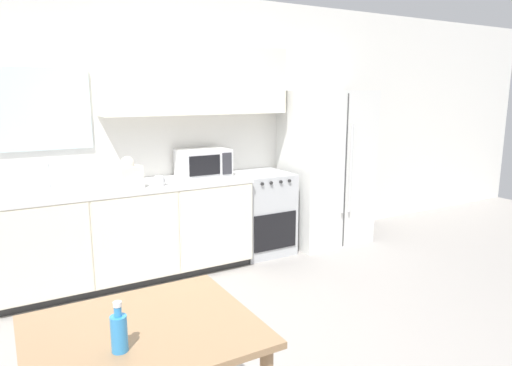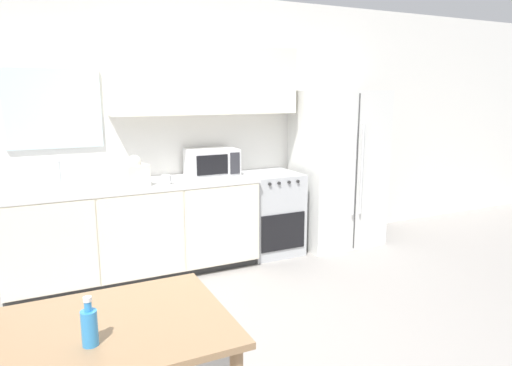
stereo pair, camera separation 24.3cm
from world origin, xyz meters
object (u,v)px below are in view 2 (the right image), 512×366
oven_range (270,213)px  coffee_mug (166,180)px  refrigerator (338,169)px  microwave (212,162)px  drink_bottle (89,326)px  dining_table (119,350)px

oven_range → coffee_mug: size_ratio=7.91×
oven_range → refrigerator: refrigerator is taller
microwave → drink_bottle: size_ratio=2.47×
microwave → dining_table: bearing=-118.8°
oven_range → coffee_mug: bearing=-170.4°
microwave → dining_table: (-1.35, -2.46, -0.40)m
coffee_mug → refrigerator: bearing=4.4°
refrigerator → dining_table: bearing=-140.5°
coffee_mug → dining_table: size_ratio=0.12×
refrigerator → microwave: size_ratio=3.48×
oven_range → dining_table: (-1.98, -2.38, 0.19)m
dining_table → microwave: bearing=61.2°
oven_range → drink_bottle: 3.29m
coffee_mug → drink_bottle: 2.48m
microwave → drink_bottle: 2.99m
microwave → oven_range: bearing=-7.8°
drink_bottle → dining_table: bearing=46.1°
refrigerator → drink_bottle: bearing=-140.2°
dining_table → oven_range: bearing=50.2°
microwave → dining_table: 2.84m
oven_range → drink_bottle: bearing=-130.1°
drink_bottle → coffee_mug: bearing=68.3°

